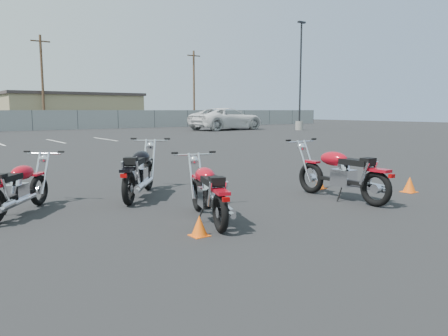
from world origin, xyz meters
TOP-DOWN VIEW (x-y plane):
  - ground at (0.00, 0.00)m, footprint 120.00×120.00m
  - motorcycle_front_red at (-3.44, 1.67)m, footprint 1.66×1.85m
  - motorcycle_second_black at (-1.07, 1.85)m, footprint 1.86×2.14m
  - motorcycle_third_red at (-1.01, -0.64)m, footprint 1.14×2.13m
  - motorcycle_rear_red at (2.16, -0.78)m, footprint 0.93×2.41m
  - training_cone_near at (2.76, 0.34)m, footprint 0.25×0.25m
  - training_cone_far at (4.02, -1.14)m, footprint 0.29×0.29m
  - training_cone_extra at (-1.60, -1.28)m, footprint 0.25×0.25m
  - light_pole_east at (24.01, 21.91)m, footprint 0.80×0.70m
  - tan_building_east at (10.00, 44.00)m, footprint 14.40×9.40m
  - utility_pole_c at (6.00, 39.00)m, footprint 1.80×0.24m
  - utility_pole_d at (24.00, 40.00)m, footprint 1.80×0.24m
  - white_van at (18.90, 26.13)m, footprint 4.15×8.64m

SIDE VIEW (x-z plane):
  - ground at x=0.00m, z-range 0.00..0.00m
  - training_cone_near at x=2.76m, z-range 0.00..0.30m
  - training_cone_extra at x=-1.60m, z-range 0.00..0.30m
  - training_cone_far at x=4.02m, z-range 0.00..0.35m
  - motorcycle_front_red at x=-3.44m, z-range -0.05..0.98m
  - motorcycle_third_red at x=-1.01m, z-range -0.05..1.01m
  - motorcycle_second_black at x=-1.07m, z-range -0.05..1.12m
  - motorcycle_rear_red at x=2.16m, z-range -0.05..1.13m
  - white_van at x=18.90m, z-range 0.00..3.17m
  - tan_building_east at x=10.00m, z-range 0.01..3.71m
  - light_pole_east at x=24.01m, z-range -2.35..7.24m
  - utility_pole_c at x=6.00m, z-range 0.19..9.19m
  - utility_pole_d at x=24.00m, z-range 0.19..9.19m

